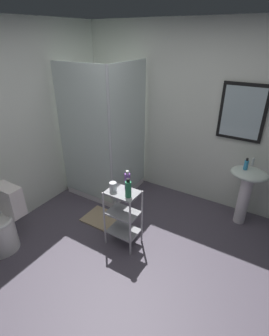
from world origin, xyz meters
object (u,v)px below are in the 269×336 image
Objects in this scene: bath_mat at (105,220)px; pedestal_sink at (247,185)px; body_wash_bottle_green at (128,189)px; shower_stall at (107,166)px; toilet at (2,225)px; storage_cart at (123,214)px; hand_soap_bottle at (246,165)px; rinse_cup at (113,187)px; conditioner_bottle_purple at (127,181)px.

pedestal_sink is at bearing 30.99° from bath_mat.
body_wash_bottle_green is (-1.02, -1.22, 0.26)m from pedestal_sink.
shower_stall reaches higher than toilet.
hand_soap_bottle is at bearing 46.63° from storage_cart.
rinse_cup reaches higher than pedestal_sink.
rinse_cup is at bearing -133.47° from conditioner_bottle_purple.
shower_stall is 3.33× the size of bath_mat.
shower_stall is 1.22m from storage_cart.
body_wash_bottle_green is at bearing -130.03° from pedestal_sink.
conditioner_bottle_purple is at bearing -15.91° from bath_mat.
body_wash_bottle_green is at bearing 30.14° from toilet.
toilet is 1.57m from conditioner_bottle_purple.
hand_soap_bottle is 0.66× the size of conditioner_bottle_purple.
bath_mat is (-0.47, 0.13, -0.83)m from conditioner_bottle_purple.
conditioner_bottle_purple is (0.88, -0.76, 0.38)m from shower_stall.
rinse_cup is at bearing 35.11° from toilet.
conditioner_bottle_purple is at bearing -135.80° from pedestal_sink.
rinse_cup is (-0.10, -0.03, 0.36)m from storage_cart.
pedestal_sink is at bearing 46.11° from storage_cart.
hand_soap_bottle is at bearing 44.84° from rinse_cup.
bath_mat is (-0.46, 0.22, -0.43)m from storage_cart.
bath_mat is at bearing 154.85° from body_wash_bottle_green.
toilet is (-0.31, -1.64, -0.15)m from shower_stall.
rinse_cup is (-1.23, -1.21, 0.21)m from pedestal_sink.
hand_soap_bottle is 1.44× the size of rinse_cup.
shower_stall is at bearing 137.55° from body_wash_bottle_green.
hand_soap_bottle is (-0.06, -0.04, 0.30)m from pedestal_sink.
body_wash_bottle_green is at bearing -129.33° from hand_soap_bottle.
conditioner_bottle_purple is at bearing -40.84° from shower_stall.
shower_stall is 2.63× the size of toilet.
rinse_cup is 0.17× the size of bath_mat.
bath_mat is (0.41, -0.63, -0.45)m from shower_stall.
rinse_cup is (0.77, -0.88, 0.33)m from shower_stall.
body_wash_bottle_green reaches higher than toilet.
body_wash_bottle_green is (-0.97, -1.18, -0.04)m from hand_soap_bottle.
pedestal_sink is 0.30m from hand_soap_bottle.
shower_stall is at bearing 139.16° from conditioner_bottle_purple.
conditioner_bottle_purple is 1.03× the size of body_wash_bottle_green.
hand_soap_bottle is at bearing 44.66° from conditioner_bottle_purple.
conditioner_bottle_purple reaches higher than rinse_cup.
conditioner_bottle_purple reaches higher than body_wash_bottle_green.
shower_stall is 1.67m from toilet.
conditioner_bottle_purple reaches higher than pedestal_sink.
shower_stall reaches higher than pedestal_sink.
toilet is 3.01m from hand_soap_bottle.
shower_stall is 1.23m from conditioner_bottle_purple.
body_wash_bottle_green reaches higher than rinse_cup.
body_wash_bottle_green is at bearing -25.15° from bath_mat.
rinse_cup is at bearing -161.49° from storage_cart.
shower_stall is at bearing -170.78° from pedestal_sink.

